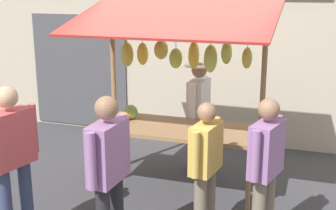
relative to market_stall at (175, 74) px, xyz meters
The scene contains 8 objects.
ground_plane 1.57m from the market_stall, 112.40° to the left, with size 40.00×40.00×0.00m, color #38383D.
street_backdrop 2.13m from the market_stall, 89.60° to the right, with size 9.00×0.30×3.40m.
market_stall is the anchor object (origin of this frame).
vendor_with_sunhat 0.92m from the market_stall, 102.08° to the right, with size 0.42×0.69×1.62m.
shopper_with_ponytail 1.46m from the market_stall, 122.78° to the left, with size 0.28×0.65×1.51m.
shopper_with_shopping_bag 1.89m from the market_stall, 86.86° to the left, with size 0.25×0.71×1.68m.
shopper_in_grey_tee 1.82m from the market_stall, 140.85° to the left, with size 0.33×0.67×1.60m.
shopper_in_striped_shirt 2.24m from the market_stall, 55.54° to the left, with size 0.33×0.70×1.70m.
Camera 1 is at (-1.74, 5.46, 2.70)m, focal length 49.06 mm.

